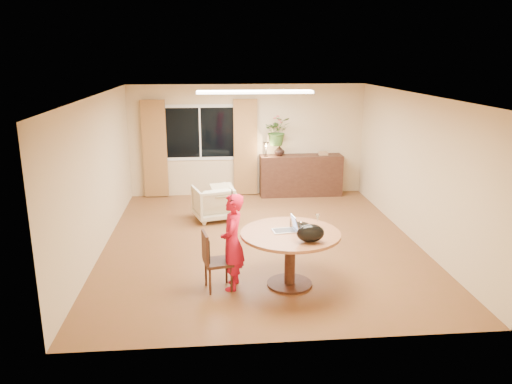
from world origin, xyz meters
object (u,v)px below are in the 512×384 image
dining_chair (218,261)px  sideboard (301,175)px  armchair (213,203)px  dining_table (290,244)px  child (232,242)px

dining_chair → sideboard: 5.22m
sideboard → armchair: bearing=-141.9°
armchair → sideboard: 2.65m
dining_chair → dining_table: bearing=-10.0°
dining_table → dining_chair: size_ratio=1.65×
child → armchair: size_ratio=1.83×
child → sideboard: child is taller
child → dining_chair: bearing=-73.9°
dining_table → armchair: 3.33m
armchair → sideboard: size_ratio=0.39×
armchair → dining_chair: bearing=74.9°
child → armchair: (-0.25, 3.14, -0.35)m
armchair → sideboard: bearing=-157.8°
dining_table → child: bearing=-179.9°
dining_table → armchair: dining_table is taller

